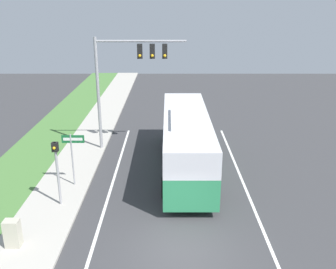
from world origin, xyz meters
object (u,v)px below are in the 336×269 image
object	(u,v)px
bus	(185,138)
pedestrian_signal	(56,164)
utility_cabinet	(12,233)
street_sign	(72,151)
signal_gantry	(125,70)

from	to	relation	value
bus	pedestrian_signal	world-z (taller)	bus
utility_cabinet	street_sign	bearing A→B (deg)	77.50
bus	street_sign	bearing A→B (deg)	-159.35
signal_gantry	bus	bearing A→B (deg)	-40.68
bus	street_sign	world-z (taller)	bus
signal_gantry	street_sign	xyz separation A→B (m)	(-2.32, -5.47, -3.32)
pedestrian_signal	utility_cabinet	bearing A→B (deg)	-106.17
street_sign	pedestrian_signal	bearing A→B (deg)	-96.39
pedestrian_signal	utility_cabinet	xyz separation A→B (m)	(-0.97, -3.35, -1.53)
street_sign	bus	bearing A→B (deg)	20.65
bus	pedestrian_signal	xyz separation A→B (m)	(-6.27, -4.36, 0.29)
signal_gantry	utility_cabinet	world-z (taller)	signal_gantry
signal_gantry	pedestrian_signal	xyz separation A→B (m)	(-2.56, -7.55, -3.14)
pedestrian_signal	bus	bearing A→B (deg)	34.78
bus	signal_gantry	distance (m)	5.98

